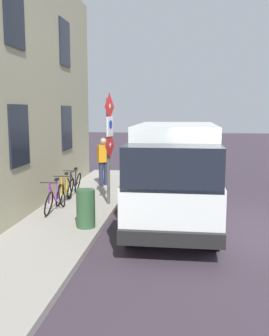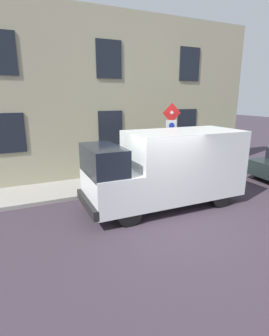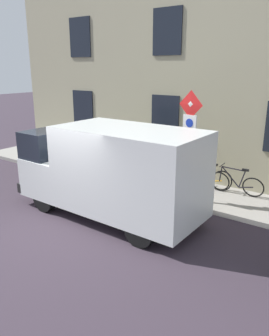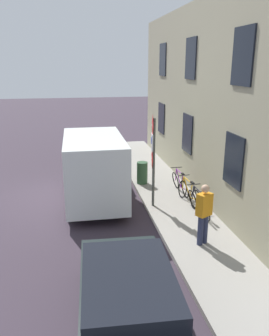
% 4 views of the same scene
% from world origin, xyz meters
% --- Properties ---
extents(ground_plane, '(80.00, 80.00, 0.00)m').
position_xyz_m(ground_plane, '(0.00, 0.00, 0.00)').
color(ground_plane, '#382E38').
extents(sidewalk_slab, '(2.10, 16.61, 0.14)m').
position_xyz_m(sidewalk_slab, '(3.95, 0.00, 0.07)').
color(sidewalk_slab, gray).
rests_on(sidewalk_slab, ground_plane).
extents(building_facade, '(0.75, 14.61, 7.04)m').
position_xyz_m(building_facade, '(5.35, 0.00, 3.52)').
color(building_facade, tan).
rests_on(building_facade, ground_plane).
extents(sign_post_stacked, '(0.19, 0.56, 3.09)m').
position_xyz_m(sign_post_stacked, '(3.11, -1.93, 2.13)').
color(sign_post_stacked, '#474C47').
rests_on(sign_post_stacked, sidewalk_slab).
extents(delivery_van, '(2.04, 5.35, 2.50)m').
position_xyz_m(delivery_van, '(1.20, -0.63, 1.33)').
color(delivery_van, silver).
rests_on(delivery_van, ground_plane).
extents(parked_hatchback, '(1.97, 4.09, 1.38)m').
position_xyz_m(parked_hatchback, '(1.35, -7.48, 0.73)').
color(parked_hatchback, black).
rests_on(parked_hatchback, ground_plane).
extents(bicycle_black, '(0.46, 1.72, 0.89)m').
position_xyz_m(bicycle_black, '(4.45, -2.91, 0.51)').
color(bicycle_black, black).
rests_on(bicycle_black, sidewalk_slab).
extents(bicycle_orange, '(0.46, 1.72, 0.89)m').
position_xyz_m(bicycle_orange, '(4.45, -1.92, 0.51)').
color(bicycle_orange, black).
rests_on(bicycle_orange, sidewalk_slab).
extents(bicycle_purple, '(0.46, 1.71, 0.89)m').
position_xyz_m(bicycle_purple, '(4.45, -0.92, 0.51)').
color(bicycle_purple, black).
rests_on(bicycle_purple, sidewalk_slab).
extents(pedestrian, '(0.47, 0.41, 1.72)m').
position_xyz_m(pedestrian, '(3.87, -4.76, 1.07)').
color(pedestrian, '#262B47').
rests_on(pedestrian, sidewalk_slab).
extents(litter_bin, '(0.44, 0.44, 0.90)m').
position_xyz_m(litter_bin, '(3.25, 0.41, 0.59)').
color(litter_bin, '#2D5133').
rests_on(litter_bin, sidewalk_slab).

